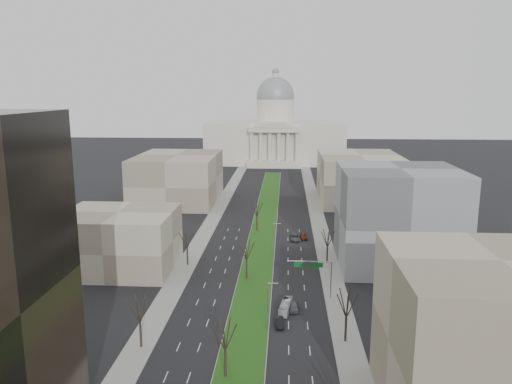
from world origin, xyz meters
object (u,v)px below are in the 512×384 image
at_px(car_grey_near, 294,306).
at_px(car_red, 304,236).
at_px(box_van, 285,306).
at_px(car_black, 279,322).
at_px(car_grey_far, 295,237).

xyz_separation_m(car_grey_near, car_red, (3.49, 48.30, -0.09)).
bearing_deg(car_red, box_van, -96.62).
relative_size(car_grey_near, box_van, 0.63).
height_order(car_grey_near, car_red, car_grey_near).
height_order(car_red, box_van, box_van).
height_order(car_black, car_red, car_black).
relative_size(car_grey_near, car_black, 1.07).
xyz_separation_m(car_black, box_van, (1.09, 6.25, 0.30)).
bearing_deg(car_grey_near, car_red, 85.56).
distance_m(car_grey_near, car_grey_far, 46.80).
bearing_deg(car_red, car_grey_near, -94.74).
bearing_deg(car_red, car_grey_far, -149.10).
distance_m(car_black, car_red, 55.47).
xyz_separation_m(car_grey_near, car_black, (-2.75, -6.82, -0.08)).
relative_size(car_grey_near, car_red, 0.96).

